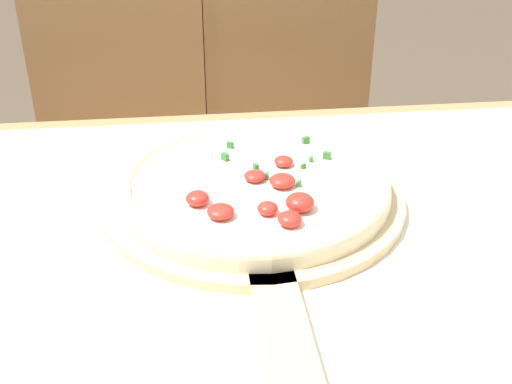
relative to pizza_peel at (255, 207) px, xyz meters
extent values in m
cube|color=#A87F51|center=(-0.01, -0.11, -0.03)|extent=(1.25, 0.84, 0.03)
cube|color=white|center=(-0.01, -0.11, -0.01)|extent=(1.17, 0.76, 0.00)
cylinder|color=#D6B784|center=(0.00, 0.02, 0.00)|extent=(0.36, 0.36, 0.01)
cube|color=#D6B784|center=(0.00, -0.23, 0.00)|extent=(0.04, 0.20, 0.01)
cylinder|color=beige|center=(0.00, 0.02, 0.01)|extent=(0.32, 0.32, 0.02)
torus|color=beige|center=(0.00, 0.02, 0.02)|extent=(0.32, 0.32, 0.02)
cylinder|color=white|center=(0.00, 0.02, 0.02)|extent=(0.28, 0.28, 0.00)
ellipsoid|color=red|center=(0.01, -0.06, 0.03)|extent=(0.02, 0.02, 0.01)
ellipsoid|color=red|center=(0.00, 0.02, 0.03)|extent=(0.03, 0.03, 0.01)
ellipsoid|color=red|center=(-0.07, -0.03, 0.03)|extent=(0.03, 0.03, 0.02)
ellipsoid|color=red|center=(0.03, -0.08, 0.03)|extent=(0.03, 0.03, 0.01)
ellipsoid|color=red|center=(0.04, 0.05, 0.03)|extent=(0.02, 0.02, 0.01)
ellipsoid|color=red|center=(0.03, 0.00, 0.03)|extent=(0.03, 0.03, 0.01)
ellipsoid|color=red|center=(0.04, -0.05, 0.03)|extent=(0.03, 0.03, 0.02)
ellipsoid|color=red|center=(-0.04, -0.06, 0.03)|extent=(0.03, 0.03, 0.01)
cube|color=#387533|center=(0.08, 0.11, 0.03)|extent=(0.01, 0.01, 0.01)
cube|color=#387533|center=(0.08, 0.06, 0.03)|extent=(0.01, 0.01, 0.01)
cube|color=#387533|center=(0.01, 0.04, 0.03)|extent=(0.01, 0.01, 0.01)
cube|color=#387533|center=(0.05, 0.00, 0.03)|extent=(0.01, 0.01, 0.01)
cube|color=#387533|center=(0.10, 0.06, 0.03)|extent=(0.01, 0.01, 0.01)
cube|color=#387533|center=(-0.03, 0.08, 0.03)|extent=(0.01, 0.01, 0.01)
cube|color=#387533|center=(-0.02, 0.11, 0.03)|extent=(0.01, 0.01, 0.01)
cube|color=#387533|center=(0.02, 0.02, 0.03)|extent=(0.01, 0.01, 0.01)
cube|color=#387533|center=(0.06, 0.04, 0.03)|extent=(0.01, 0.01, 0.01)
cube|color=#A37547|center=(-0.22, 0.57, -0.34)|extent=(0.41, 0.41, 0.02)
cube|color=#A37547|center=(-0.22, 0.75, -0.11)|extent=(0.38, 0.05, 0.44)
cylinder|color=#A37547|center=(-0.39, 0.42, -0.56)|extent=(0.04, 0.04, 0.42)
cylinder|color=#A37547|center=(-0.07, 0.40, -0.56)|extent=(0.04, 0.04, 0.42)
cylinder|color=#A37547|center=(-0.38, 0.74, -0.56)|extent=(0.04, 0.04, 0.42)
cylinder|color=#A37547|center=(-0.06, 0.72, -0.56)|extent=(0.04, 0.04, 0.42)
cube|color=#A37547|center=(0.17, 0.57, -0.34)|extent=(0.41, 0.41, 0.02)
cube|color=#A37547|center=(0.16, 0.75, -0.11)|extent=(0.38, 0.05, 0.44)
cylinder|color=#A37547|center=(0.01, 0.41, -0.56)|extent=(0.04, 0.04, 0.42)
cylinder|color=#A37547|center=(0.33, 0.41, -0.56)|extent=(0.04, 0.04, 0.42)
cylinder|color=#A37547|center=(0.00, 0.73, -0.56)|extent=(0.04, 0.04, 0.42)
cylinder|color=#A37547|center=(0.32, 0.73, -0.56)|extent=(0.04, 0.04, 0.42)
camera|label=1|loc=(-0.07, -0.63, 0.38)|focal=45.00mm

